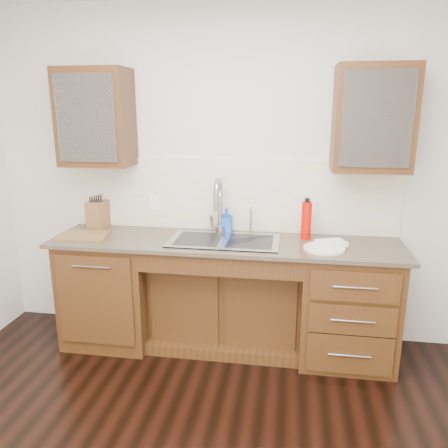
% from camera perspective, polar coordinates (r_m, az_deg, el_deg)
% --- Properties ---
extents(wall_back, '(4.00, 0.10, 2.70)m').
position_cam_1_polar(wall_back, '(3.63, 0.99, 6.20)').
color(wall_back, silver).
rests_on(wall_back, ground).
extents(base_cabinet_left, '(0.70, 0.62, 0.88)m').
position_cam_1_polar(base_cabinet_left, '(3.80, -14.37, -8.20)').
color(base_cabinet_left, '#593014').
rests_on(base_cabinet_left, ground).
extents(base_cabinet_center, '(1.20, 0.44, 0.70)m').
position_cam_1_polar(base_cabinet_center, '(3.66, 0.32, -10.11)').
color(base_cabinet_center, '#593014').
rests_on(base_cabinet_center, ground).
extents(base_cabinet_right, '(0.70, 0.62, 0.88)m').
position_cam_1_polar(base_cabinet_right, '(3.54, 15.73, -10.04)').
color(base_cabinet_right, '#593014').
rests_on(base_cabinet_right, ground).
extents(countertop, '(2.70, 0.65, 0.03)m').
position_cam_1_polar(countertop, '(3.37, 0.07, -2.44)').
color(countertop, '#84705B').
rests_on(countertop, base_cabinet_left).
extents(backsplash, '(2.70, 0.02, 0.59)m').
position_cam_1_polar(backsplash, '(3.59, 0.84, 3.77)').
color(backsplash, beige).
rests_on(backsplash, wall_back).
extents(sink, '(0.84, 0.46, 0.19)m').
position_cam_1_polar(sink, '(3.38, 0.03, -3.65)').
color(sink, '#9E9EA5').
rests_on(sink, countertop).
extents(faucet, '(0.04, 0.04, 0.40)m').
position_cam_1_polar(faucet, '(3.53, -0.52, 1.98)').
color(faucet, '#999993').
rests_on(faucet, countertop).
extents(filter_tap, '(0.02, 0.02, 0.24)m').
position_cam_1_polar(filter_tap, '(3.52, 3.52, 0.61)').
color(filter_tap, '#999993').
rests_on(filter_tap, countertop).
extents(upper_cabinet_left, '(0.55, 0.34, 0.75)m').
position_cam_1_polar(upper_cabinet_left, '(3.67, -16.40, 13.17)').
color(upper_cabinet_left, '#593014').
rests_on(upper_cabinet_left, wall_back).
extents(upper_cabinet_right, '(0.55, 0.34, 0.75)m').
position_cam_1_polar(upper_cabinet_right, '(3.38, 18.88, 12.88)').
color(upper_cabinet_right, '#593014').
rests_on(upper_cabinet_right, wall_back).
extents(outlet_left, '(0.08, 0.01, 0.12)m').
position_cam_1_polar(outlet_left, '(3.74, -9.10, 2.71)').
color(outlet_left, white).
rests_on(outlet_left, backsplash).
extents(outlet_right, '(0.08, 0.01, 0.12)m').
position_cam_1_polar(outlet_right, '(3.57, 11.21, 2.00)').
color(outlet_right, white).
rests_on(outlet_right, backsplash).
extents(soap_bottle, '(0.09, 0.09, 0.20)m').
position_cam_1_polar(soap_bottle, '(3.57, 0.32, 0.47)').
color(soap_bottle, blue).
rests_on(soap_bottle, countertop).
extents(water_bottle, '(0.10, 0.10, 0.29)m').
position_cam_1_polar(water_bottle, '(3.44, 10.70, 0.45)').
color(water_bottle, '#D10A00').
rests_on(water_bottle, countertop).
extents(plate, '(0.35, 0.35, 0.02)m').
position_cam_1_polar(plate, '(3.24, 12.94, -3.12)').
color(plate, silver).
rests_on(plate, countertop).
extents(dish_towel, '(0.24, 0.21, 0.03)m').
position_cam_1_polar(dish_towel, '(3.29, 13.82, -2.44)').
color(dish_towel, white).
rests_on(dish_towel, plate).
extents(knife_block, '(0.15, 0.22, 0.23)m').
position_cam_1_polar(knife_block, '(3.87, -16.07, 1.25)').
color(knife_block, olive).
rests_on(knife_block, countertop).
extents(cutting_board, '(0.41, 0.31, 0.02)m').
position_cam_1_polar(cutting_board, '(3.65, -17.85, -1.43)').
color(cutting_board, brown).
rests_on(cutting_board, countertop).
extents(cup_left_a, '(0.17, 0.17, 0.10)m').
position_cam_1_polar(cup_left_a, '(3.73, -18.12, 12.30)').
color(cup_left_a, white).
rests_on(cup_left_a, upper_cabinet_left).
extents(cup_left_b, '(0.11, 0.11, 0.09)m').
position_cam_1_polar(cup_left_b, '(3.64, -15.33, 12.39)').
color(cup_left_b, white).
rests_on(cup_left_b, upper_cabinet_left).
extents(cup_right_a, '(0.15, 0.15, 0.09)m').
position_cam_1_polar(cup_right_a, '(3.37, 17.30, 12.09)').
color(cup_right_a, silver).
rests_on(cup_right_a, upper_cabinet_right).
extents(cup_right_b, '(0.12, 0.12, 0.09)m').
position_cam_1_polar(cup_right_b, '(3.39, 20.05, 11.82)').
color(cup_right_b, white).
rests_on(cup_right_b, upper_cabinet_right).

